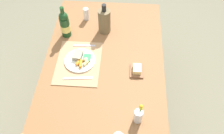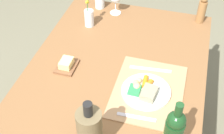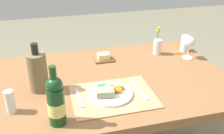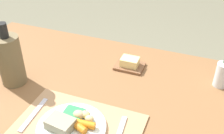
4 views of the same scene
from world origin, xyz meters
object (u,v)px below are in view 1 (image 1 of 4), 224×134
(knife, at_px, (78,78))
(dining_table, at_px, (104,68))
(fork, at_px, (84,46))
(wine_bottle, at_px, (65,24))
(cooler_bottle, at_px, (104,21))
(dinner_plate, at_px, (80,60))
(salt_shaker, at_px, (86,14))
(flower_vase, at_px, (138,115))
(butter_dish, at_px, (137,70))

(knife, bearing_deg, dining_table, 126.51)
(fork, relative_size, wine_bottle, 0.62)
(dining_table, xyz_separation_m, fork, (-0.17, -0.17, 0.07))
(fork, distance_m, cooler_bottle, 0.27)
(dinner_plate, distance_m, salt_shaker, 0.50)
(flower_vase, xyz_separation_m, wine_bottle, (-0.75, -0.61, 0.05))
(dining_table, distance_m, salt_shaker, 0.55)
(cooler_bottle, bearing_deg, salt_shaker, -128.07)
(butter_dish, bearing_deg, dinner_plate, -99.11)
(salt_shaker, bearing_deg, dinner_plate, 2.02)
(dinner_plate, relative_size, knife, 1.10)
(fork, xyz_separation_m, knife, (0.33, -0.00, 0.00))
(fork, height_order, salt_shaker, salt_shaker)
(knife, distance_m, wine_bottle, 0.49)
(dining_table, bearing_deg, salt_shaker, -158.32)
(butter_dish, bearing_deg, dining_table, -103.75)
(dining_table, bearing_deg, flower_vase, 29.91)
(flower_vase, xyz_separation_m, butter_dish, (-0.40, -0.01, -0.04))
(fork, bearing_deg, butter_dish, 59.03)
(dining_table, height_order, butter_dish, butter_dish)
(fork, height_order, cooler_bottle, cooler_bottle)
(cooler_bottle, relative_size, salt_shaker, 2.36)
(cooler_bottle, bearing_deg, fork, -37.55)
(cooler_bottle, relative_size, wine_bottle, 0.95)
(salt_shaker, xyz_separation_m, butter_dish, (0.57, 0.46, -0.04))
(dining_table, bearing_deg, cooler_bottle, -176.30)
(dining_table, distance_m, cooler_bottle, 0.41)
(dinner_plate, distance_m, fork, 0.16)
(dinner_plate, relative_size, salt_shaker, 2.07)
(dinner_plate, relative_size, fork, 1.34)
(dining_table, xyz_separation_m, salt_shaker, (-0.50, -0.20, 0.12))
(knife, bearing_deg, cooler_bottle, 158.03)
(fork, distance_m, flower_vase, 0.77)
(salt_shaker, bearing_deg, flower_vase, 25.76)
(cooler_bottle, height_order, butter_dish, cooler_bottle)
(dining_table, height_order, salt_shaker, salt_shaker)
(dining_table, xyz_separation_m, dinner_plate, (-0.01, -0.18, 0.09))
(dinner_plate, xyz_separation_m, flower_vase, (0.47, 0.45, 0.04))
(salt_shaker, height_order, wine_bottle, wine_bottle)
(dinner_plate, height_order, butter_dish, dinner_plate)
(dining_table, distance_m, flower_vase, 0.55)
(cooler_bottle, height_order, flower_vase, cooler_bottle)
(wine_bottle, relative_size, butter_dish, 2.23)
(cooler_bottle, xyz_separation_m, butter_dish, (0.43, 0.28, -0.09))
(dinner_plate, bearing_deg, butter_dish, 80.89)
(knife, xyz_separation_m, butter_dish, (-0.10, 0.43, 0.01))
(knife, height_order, salt_shaker, salt_shaker)
(dinner_plate, bearing_deg, flower_vase, 43.71)
(flower_vase, bearing_deg, fork, -145.04)
(dining_table, height_order, fork, fork)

